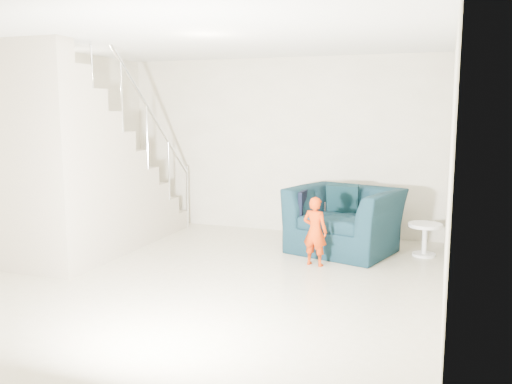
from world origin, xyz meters
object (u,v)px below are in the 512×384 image
armchair (345,220)px  toddler (315,231)px  side_table (425,234)px  staircase (86,184)px

armchair → toddler: 0.82m
armchair → side_table: armchair is taller
toddler → staircase: bearing=20.1°
armchair → toddler: bearing=-89.3°
side_table → staircase: 4.51m
toddler → side_table: 1.56m
staircase → armchair: bearing=21.3°
side_table → toddler: bearing=-144.3°
toddler → side_table: toddler is taller
staircase → side_table: bearing=17.9°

